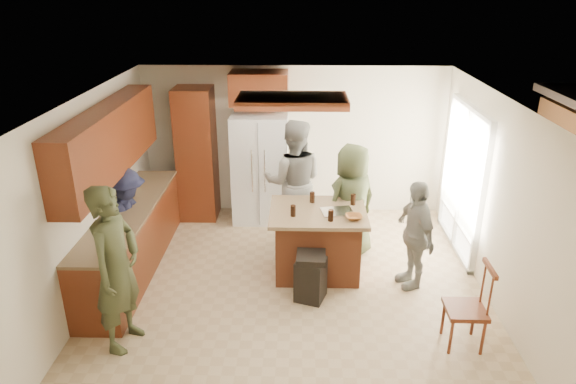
{
  "coord_description": "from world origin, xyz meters",
  "views": [
    {
      "loc": [
        0.09,
        -5.79,
        3.75
      ],
      "look_at": [
        -0.06,
        0.5,
        1.15
      ],
      "focal_mm": 32.0,
      "sensor_mm": 36.0,
      "label": 1
    }
  ],
  "objects_px": {
    "person_behind_right": "(352,202)",
    "person_side_right": "(415,234)",
    "person_behind_left": "(294,182)",
    "trash_bin": "(311,276)",
    "person_counter": "(128,221)",
    "refrigerator": "(260,168)",
    "person_front_left": "(117,269)",
    "spindle_chair": "(467,309)",
    "kitchen_island": "(317,241)"
  },
  "relations": [
    {
      "from": "person_counter",
      "to": "trash_bin",
      "type": "relative_size",
      "value": 2.36
    },
    {
      "from": "person_behind_left",
      "to": "trash_bin",
      "type": "height_order",
      "value": "person_behind_left"
    },
    {
      "from": "person_behind_left",
      "to": "trash_bin",
      "type": "bearing_deg",
      "value": 99.43
    },
    {
      "from": "trash_bin",
      "to": "spindle_chair",
      "type": "xyz_separation_m",
      "value": [
        1.68,
        -0.85,
        0.13
      ]
    },
    {
      "from": "refrigerator",
      "to": "kitchen_island",
      "type": "height_order",
      "value": "refrigerator"
    },
    {
      "from": "trash_bin",
      "to": "spindle_chair",
      "type": "distance_m",
      "value": 1.89
    },
    {
      "from": "person_side_right",
      "to": "refrigerator",
      "type": "xyz_separation_m",
      "value": [
        -2.13,
        2.0,
        0.17
      ]
    },
    {
      "from": "person_front_left",
      "to": "person_side_right",
      "type": "xyz_separation_m",
      "value": [
        3.4,
        1.28,
        -0.21
      ]
    },
    {
      "from": "person_side_right",
      "to": "trash_bin",
      "type": "xyz_separation_m",
      "value": [
        -1.33,
        -0.38,
        -0.41
      ]
    },
    {
      "from": "person_side_right",
      "to": "refrigerator",
      "type": "distance_m",
      "value": 2.92
    },
    {
      "from": "person_counter",
      "to": "spindle_chair",
      "type": "bearing_deg",
      "value": -85.26
    },
    {
      "from": "person_front_left",
      "to": "spindle_chair",
      "type": "relative_size",
      "value": 1.89
    },
    {
      "from": "person_behind_right",
      "to": "refrigerator",
      "type": "relative_size",
      "value": 0.94
    },
    {
      "from": "person_counter",
      "to": "trash_bin",
      "type": "xyz_separation_m",
      "value": [
        2.46,
        -0.66,
        -0.43
      ]
    },
    {
      "from": "kitchen_island",
      "to": "person_behind_left",
      "type": "bearing_deg",
      "value": 109.02
    },
    {
      "from": "trash_bin",
      "to": "spindle_chair",
      "type": "height_order",
      "value": "spindle_chair"
    },
    {
      "from": "refrigerator",
      "to": "trash_bin",
      "type": "relative_size",
      "value": 2.86
    },
    {
      "from": "person_counter",
      "to": "refrigerator",
      "type": "height_order",
      "value": "refrigerator"
    },
    {
      "from": "person_behind_right",
      "to": "trash_bin",
      "type": "xyz_separation_m",
      "value": [
        -0.59,
        -1.16,
        -0.52
      ]
    },
    {
      "from": "person_front_left",
      "to": "person_counter",
      "type": "distance_m",
      "value": 1.62
    },
    {
      "from": "kitchen_island",
      "to": "trash_bin",
      "type": "xyz_separation_m",
      "value": [
        -0.1,
        -0.65,
        -0.16
      ]
    },
    {
      "from": "person_behind_right",
      "to": "person_side_right",
      "type": "distance_m",
      "value": 1.09
    },
    {
      "from": "person_behind_right",
      "to": "person_side_right",
      "type": "bearing_deg",
      "value": 99.97
    },
    {
      "from": "person_counter",
      "to": "trash_bin",
      "type": "height_order",
      "value": "person_counter"
    },
    {
      "from": "person_front_left",
      "to": "person_behind_right",
      "type": "xyz_separation_m",
      "value": [
        2.66,
        2.06,
        -0.1
      ]
    },
    {
      "from": "spindle_chair",
      "to": "person_counter",
      "type": "bearing_deg",
      "value": 160.04
    },
    {
      "from": "person_counter",
      "to": "person_behind_left",
      "type": "bearing_deg",
      "value": -41.82
    },
    {
      "from": "person_behind_right",
      "to": "person_counter",
      "type": "relative_size",
      "value": 1.13
    },
    {
      "from": "kitchen_island",
      "to": "spindle_chair",
      "type": "bearing_deg",
      "value": -43.48
    },
    {
      "from": "person_front_left",
      "to": "kitchen_island",
      "type": "distance_m",
      "value": 2.71
    },
    {
      "from": "person_front_left",
      "to": "person_behind_right",
      "type": "bearing_deg",
      "value": -38.78
    },
    {
      "from": "person_behind_right",
      "to": "refrigerator",
      "type": "distance_m",
      "value": 1.84
    },
    {
      "from": "refrigerator",
      "to": "trash_bin",
      "type": "xyz_separation_m",
      "value": [
        0.79,
        -2.37,
        -0.58
      ]
    },
    {
      "from": "person_front_left",
      "to": "person_behind_right",
      "type": "height_order",
      "value": "person_front_left"
    },
    {
      "from": "person_front_left",
      "to": "person_behind_right",
      "type": "distance_m",
      "value": 3.37
    },
    {
      "from": "refrigerator",
      "to": "spindle_chair",
      "type": "height_order",
      "value": "refrigerator"
    },
    {
      "from": "person_front_left",
      "to": "refrigerator",
      "type": "relative_size",
      "value": 1.05
    },
    {
      "from": "person_behind_left",
      "to": "person_counter",
      "type": "height_order",
      "value": "person_behind_left"
    },
    {
      "from": "person_front_left",
      "to": "kitchen_island",
      "type": "bearing_deg",
      "value": -40.92
    },
    {
      "from": "spindle_chair",
      "to": "person_front_left",
      "type": "bearing_deg",
      "value": -179.18
    },
    {
      "from": "person_counter",
      "to": "spindle_chair",
      "type": "height_order",
      "value": "person_counter"
    },
    {
      "from": "person_side_right",
      "to": "spindle_chair",
      "type": "bearing_deg",
      "value": 0.47
    },
    {
      "from": "person_behind_right",
      "to": "trash_bin",
      "type": "height_order",
      "value": "person_behind_right"
    },
    {
      "from": "person_behind_left",
      "to": "refrigerator",
      "type": "distance_m",
      "value": 0.93
    },
    {
      "from": "spindle_chair",
      "to": "person_side_right",
      "type": "bearing_deg",
      "value": 105.77
    },
    {
      "from": "person_behind_right",
      "to": "person_counter",
      "type": "height_order",
      "value": "person_behind_right"
    },
    {
      "from": "refrigerator",
      "to": "kitchen_island",
      "type": "distance_m",
      "value": 1.98
    },
    {
      "from": "person_behind_right",
      "to": "trash_bin",
      "type": "distance_m",
      "value": 1.41
    },
    {
      "from": "person_behind_left",
      "to": "person_side_right",
      "type": "xyz_separation_m",
      "value": [
        1.57,
        -1.25,
        -0.22
      ]
    },
    {
      "from": "person_front_left",
      "to": "refrigerator",
      "type": "distance_m",
      "value": 3.51
    }
  ]
}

